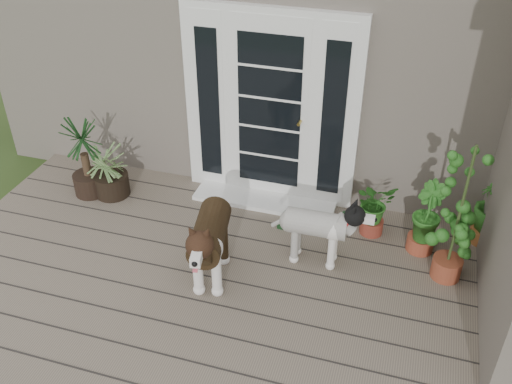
# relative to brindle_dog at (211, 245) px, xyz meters

# --- Properties ---
(deck) EXTENTS (6.20, 4.60, 0.12)m
(deck) POSITION_rel_brindle_dog_xyz_m (0.33, -0.66, -0.46)
(deck) COLOR #6B5B4C
(deck) RESTS_ON ground
(house_main) EXTENTS (7.40, 4.00, 3.10)m
(house_main) POSITION_rel_brindle_dog_xyz_m (0.33, 3.59, 1.03)
(house_main) COLOR #665E54
(house_main) RESTS_ON ground
(door_unit) EXTENTS (1.90, 0.14, 2.15)m
(door_unit) POSITION_rel_brindle_dog_xyz_m (0.13, 1.54, 0.68)
(door_unit) COLOR white
(door_unit) RESTS_ON deck
(door_step) EXTENTS (1.60, 0.40, 0.05)m
(door_step) POSITION_rel_brindle_dog_xyz_m (0.13, 1.34, -0.37)
(door_step) COLOR white
(door_step) RESTS_ON deck
(brindle_dog) EXTENTS (0.58, 1.02, 0.80)m
(brindle_dog) POSITION_rel_brindle_dog_xyz_m (0.00, 0.00, 0.00)
(brindle_dog) COLOR #372614
(brindle_dog) RESTS_ON deck
(white_dog) EXTENTS (0.80, 0.36, 0.66)m
(white_dog) POSITION_rel_brindle_dog_xyz_m (0.87, 0.53, -0.07)
(white_dog) COLOR silver
(white_dog) RESTS_ON deck
(spider_plant) EXTENTS (0.74, 0.74, 0.70)m
(spider_plant) POSITION_rel_brindle_dog_xyz_m (-1.60, 0.99, -0.05)
(spider_plant) COLOR #98BE75
(spider_plant) RESTS_ON deck
(yucca) EXTENTS (0.68, 0.68, 0.99)m
(yucca) POSITION_rel_brindle_dog_xyz_m (-1.85, 0.94, 0.09)
(yucca) COLOR black
(yucca) RESTS_ON deck
(herb_a) EXTENTS (0.57, 0.57, 0.51)m
(herb_a) POSITION_rel_brindle_dog_xyz_m (1.36, 1.14, -0.14)
(herb_a) COLOR #164E17
(herb_a) RESTS_ON deck
(herb_b) EXTENTS (0.46, 0.46, 0.57)m
(herb_b) POSITION_rel_brindle_dog_xyz_m (1.86, 1.00, -0.12)
(herb_b) COLOR #265518
(herb_b) RESTS_ON deck
(herb_c) EXTENTS (0.54, 0.54, 0.62)m
(herb_c) POSITION_rel_brindle_dog_xyz_m (2.49, 1.34, -0.09)
(herb_c) COLOR #154C19
(herb_c) RESTS_ON deck
(sapling) EXTENTS (0.56, 0.56, 1.49)m
(sapling) POSITION_rel_brindle_dog_xyz_m (2.12, 0.67, 0.35)
(sapling) COLOR #215618
(sapling) RESTS_ON deck
(clog_left) EXTENTS (0.15, 0.29, 0.08)m
(clog_left) POSITION_rel_brindle_dog_xyz_m (0.45, 1.02, -0.36)
(clog_left) COLOR black
(clog_left) RESTS_ON deck
(clog_right) EXTENTS (0.17, 0.28, 0.08)m
(clog_right) POSITION_rel_brindle_dog_xyz_m (1.04, 1.22, -0.36)
(clog_right) COLOR #143317
(clog_right) RESTS_ON deck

